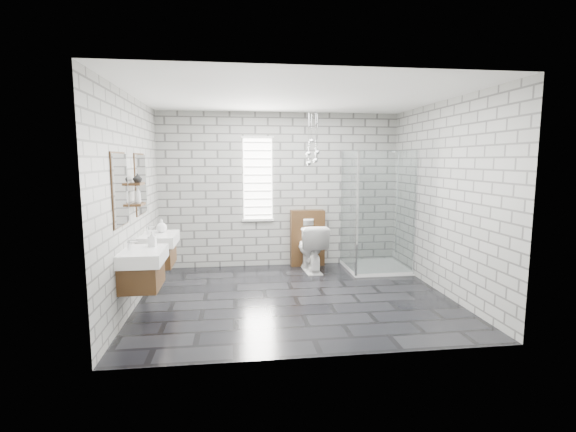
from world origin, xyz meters
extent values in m
cube|color=black|center=(0.00, 0.00, -0.01)|extent=(4.20, 3.60, 0.02)
cube|color=white|center=(0.00, 0.00, 2.71)|extent=(4.20, 3.60, 0.02)
cube|color=#9C9B96|center=(0.00, 1.81, 1.35)|extent=(4.20, 0.02, 2.70)
cube|color=#9C9B96|center=(0.00, -1.81, 1.35)|extent=(4.20, 0.02, 2.70)
cube|color=#9C9B96|center=(-2.11, 0.00, 1.35)|extent=(0.02, 3.60, 2.70)
cube|color=#9C9B96|center=(2.11, 0.00, 1.35)|extent=(0.02, 3.60, 2.70)
cube|color=#4B2F17|center=(-1.89, -0.63, 0.55)|extent=(0.42, 0.62, 0.30)
cube|color=silver|center=(-1.69, -0.63, 0.58)|extent=(0.02, 0.35, 0.01)
cube|color=white|center=(-1.87, -0.63, 0.77)|extent=(0.47, 0.70, 0.15)
cylinder|color=silver|center=(-2.02, -0.63, 0.91)|extent=(0.04, 0.04, 0.12)
cylinder|color=silver|center=(-1.97, -0.63, 0.96)|extent=(0.10, 0.02, 0.02)
cube|color=white|center=(-2.08, -0.63, 1.55)|extent=(0.03, 0.55, 0.80)
cube|color=#4B2F17|center=(-2.09, -0.63, 1.55)|extent=(0.01, 0.59, 0.84)
cube|color=#4B2F17|center=(-1.89, 0.43, 0.55)|extent=(0.42, 0.62, 0.30)
cube|color=silver|center=(-1.69, 0.43, 0.58)|extent=(0.02, 0.35, 0.01)
cube|color=white|center=(-1.87, 0.43, 0.77)|extent=(0.47, 0.70, 0.15)
cylinder|color=silver|center=(-2.02, 0.43, 0.91)|extent=(0.04, 0.04, 0.12)
cylinder|color=silver|center=(-1.97, 0.43, 0.96)|extent=(0.10, 0.02, 0.02)
cube|color=white|center=(-2.08, 0.43, 1.55)|extent=(0.03, 0.55, 0.80)
cube|color=#4B2F17|center=(-2.09, 0.43, 1.55)|extent=(0.01, 0.59, 0.84)
cube|color=#4B2F17|center=(-2.03, -0.05, 1.32)|extent=(0.14, 0.30, 0.03)
cube|color=#4B2F17|center=(-2.03, -0.05, 1.58)|extent=(0.14, 0.30, 0.03)
cube|color=white|center=(-0.40, 1.79, 1.55)|extent=(0.50, 0.02, 1.40)
cube|color=white|center=(-0.40, 1.77, 2.27)|extent=(0.56, 0.04, 0.04)
cube|color=white|center=(-0.40, 1.77, 0.83)|extent=(0.56, 0.04, 0.04)
cube|color=white|center=(-0.40, 1.77, 0.92)|extent=(0.48, 0.01, 0.02)
cube|color=white|center=(-0.40, 1.77, 1.06)|extent=(0.48, 0.01, 0.02)
cube|color=white|center=(-0.40, 1.77, 1.20)|extent=(0.48, 0.01, 0.02)
cube|color=white|center=(-0.40, 1.77, 1.34)|extent=(0.48, 0.01, 0.02)
cube|color=white|center=(-0.40, 1.77, 1.48)|extent=(0.48, 0.01, 0.02)
cube|color=white|center=(-0.40, 1.77, 1.62)|extent=(0.48, 0.01, 0.02)
cube|color=white|center=(-0.40, 1.77, 1.76)|extent=(0.48, 0.01, 0.02)
cube|color=white|center=(-0.40, 1.77, 1.90)|extent=(0.48, 0.01, 0.02)
cube|color=white|center=(-0.40, 1.77, 2.04)|extent=(0.48, 0.01, 0.03)
cube|color=white|center=(-0.40, 1.77, 2.18)|extent=(0.48, 0.01, 0.03)
cube|color=#4B2F17|center=(0.47, 1.70, 0.50)|extent=(0.60, 0.20, 1.00)
cube|color=silver|center=(0.47, 1.60, 0.80)|extent=(0.18, 0.01, 0.12)
cube|color=white|center=(1.60, 1.30, 0.03)|extent=(1.00, 1.00, 0.06)
cube|color=silver|center=(1.60, 0.81, 1.03)|extent=(1.00, 0.01, 2.00)
cube|color=silver|center=(1.11, 1.30, 1.03)|extent=(0.01, 1.00, 2.00)
cube|color=silver|center=(1.11, 0.81, 1.03)|extent=(0.03, 0.03, 2.00)
cube|color=silver|center=(2.08, 0.81, 1.03)|extent=(0.03, 0.03, 2.00)
cylinder|color=silver|center=(2.04, 1.50, 1.10)|extent=(0.02, 0.02, 1.80)
cylinder|color=silver|center=(1.96, 1.50, 2.02)|extent=(0.14, 0.14, 0.02)
sphere|color=silver|center=(0.41, 1.32, 1.99)|extent=(0.09, 0.09, 0.09)
cylinder|color=silver|center=(0.41, 1.32, 2.37)|extent=(0.01, 0.01, 0.67)
sphere|color=silver|center=(0.53, 1.34, 1.87)|extent=(0.09, 0.09, 0.09)
cylinder|color=silver|center=(0.53, 1.34, 2.31)|extent=(0.01, 0.01, 0.78)
sphere|color=silver|center=(0.48, 1.41, 2.20)|extent=(0.09, 0.09, 0.09)
cylinder|color=silver|center=(0.48, 1.41, 2.47)|extent=(0.01, 0.01, 0.46)
sphere|color=silver|center=(0.43, 1.39, 1.83)|extent=(0.09, 0.09, 0.09)
cylinder|color=silver|center=(0.43, 1.39, 2.29)|extent=(0.01, 0.01, 0.82)
sphere|color=silver|center=(0.58, 1.44, 2.01)|extent=(0.09, 0.09, 0.09)
cylinder|color=silver|center=(0.58, 1.44, 2.38)|extent=(0.01, 0.01, 0.65)
imported|color=white|center=(0.47, 1.32, 0.40)|extent=(0.49, 0.81, 0.81)
imported|color=#B2B2B2|center=(-1.79, -0.44, 0.94)|extent=(0.09, 0.10, 0.19)
imported|color=#B2B2B2|center=(-1.85, 0.56, 0.95)|extent=(0.16, 0.16, 0.19)
imported|color=#B2B2B2|center=(-2.02, -0.08, 1.44)|extent=(0.11, 0.11, 0.22)
imported|color=#B2B2B2|center=(-2.02, -0.04, 1.65)|extent=(0.13, 0.13, 0.12)
camera|label=1|loc=(-0.81, -5.51, 1.88)|focal=26.00mm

